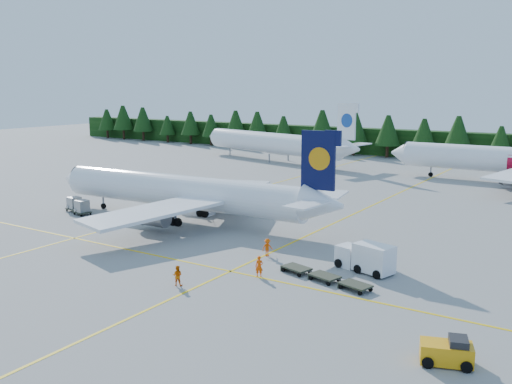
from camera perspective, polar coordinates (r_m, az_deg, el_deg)
The scene contains 16 objects.
ground at distance 57.47m, azimuth -4.00°, elevation -5.30°, with size 320.00×320.00×0.00m, color gray.
taxi_stripe_a at distance 81.22m, azimuth -3.47°, elevation -0.60°, with size 0.25×120.00×0.01m, color yellow.
taxi_stripe_b at distance 71.47m, azimuth 9.58°, elevation -2.27°, with size 0.25×120.00×0.01m, color yellow.
taxi_stripe_cross at distance 52.99m, azimuth -7.91°, elevation -6.74°, with size 80.00×0.25×0.01m, color yellow.
treeline_hedge at distance 131.11m, azimuth 18.02°, elevation 4.48°, with size 220.00×4.00×6.00m, color black.
airliner_navy at distance 68.19m, azimuth -8.13°, elevation 0.07°, with size 38.85×31.94×11.29m.
airliner_red at distance 101.73m, azimuth 24.21°, elevation 2.87°, with size 42.62×35.10×12.40m.
airliner_far_left at distance 121.93m, azimuth 1.20°, elevation 5.01°, with size 42.30×14.24×12.55m.
airstairs at distance 71.23m, azimuth -5.69°, elevation -1.60°, with size 4.06×5.51×3.42m.
service_truck at distance 50.06m, azimuth 10.81°, elevation -6.39°, with size 5.53×3.21×2.52m.
baggage_tug at distance 35.46m, azimuth 18.63°, elevation -14.88°, with size 3.24×2.41×1.55m.
dolly_train at distance 47.24m, azimuth 6.88°, elevation -8.32°, with size 8.62×3.30×0.14m.
uld_pair at distance 74.65m, azimuth -17.36°, elevation -1.24°, with size 4.66×2.68×1.54m.
crew_a at distance 47.76m, azimuth 0.32°, elevation -7.47°, with size 0.65×0.43×1.79m, color #FF5005.
crew_b at distance 46.24m, azimuth -7.87°, elevation -8.27°, with size 0.80×0.62×1.65m, color #E36304.
crew_c at distance 53.44m, azimuth 1.15°, elevation -5.56°, with size 0.70×0.47×1.69m, color #FF5405.
Camera 1 is at (33.24, -44.19, 15.65)m, focal length 40.00 mm.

